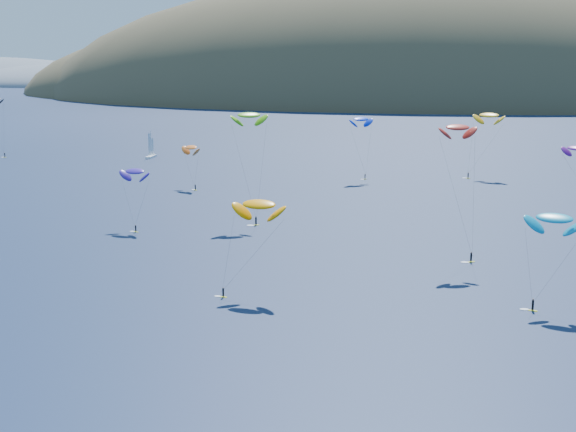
{
  "coord_description": "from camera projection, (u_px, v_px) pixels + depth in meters",
  "views": [
    {
      "loc": [
        18.06,
        -71.72,
        42.57
      ],
      "look_at": [
        -5.41,
        80.0,
        9.0
      ],
      "focal_mm": 50.0,
      "sensor_mm": 36.0,
      "label": 1
    }
  ],
  "objects": [
    {
      "name": "island",
      "position": [
        440.0,
        111.0,
        620.35
      ],
      "size": [
        730.0,
        300.0,
        210.0
      ],
      "color": "#3D3526",
      "rests_on": "ground"
    },
    {
      "name": "sailboat",
      "position": [
        151.0,
        155.0,
        298.66
      ],
      "size": [
        8.27,
        7.19,
        10.42
      ],
      "rotation": [
        0.0,
        0.0,
        -0.03
      ],
      "color": "white",
      "rests_on": "ground"
    },
    {
      "name": "kitesurfer_1",
      "position": [
        191.0,
        147.0,
        237.01
      ],
      "size": [
        8.28,
        10.08,
        14.0
      ],
      "rotation": [
        0.0,
        0.0,
        -0.69
      ],
      "color": "yellow",
      "rests_on": "ground"
    },
    {
      "name": "kitesurfer_2",
      "position": [
        259.0,
        204.0,
        138.04
      ],
      "size": [
        10.84,
        9.53,
        17.66
      ],
      "rotation": [
        0.0,
        0.0,
        -0.21
      ],
      "color": "yellow",
      "rests_on": "ground"
    },
    {
      "name": "kitesurfer_3",
      "position": [
        249.0,
        115.0,
        192.25
      ],
      "size": [
        9.62,
        12.44,
        27.65
      ],
      "rotation": [
        0.0,
        0.0,
        0.44
      ],
      "color": "yellow",
      "rests_on": "ground"
    },
    {
      "name": "kitesurfer_4",
      "position": [
        361.0,
        119.0,
        251.02
      ],
      "size": [
        8.86,
        8.22,
        20.98
      ],
      "rotation": [
        0.0,
        0.0,
        0.68
      ],
      "color": "yellow",
      "rests_on": "ground"
    },
    {
      "name": "kitesurfer_5",
      "position": [
        554.0,
        218.0,
        129.8
      ],
      "size": [
        9.96,
        8.25,
        17.04
      ],
      "rotation": [
        0.0,
        0.0,
        -0.34
      ],
      "color": "yellow",
      "rests_on": "ground"
    },
    {
      "name": "kitesurfer_6",
      "position": [
        576.0,
        148.0,
        192.34
      ],
      "size": [
        10.89,
        10.68,
        19.41
      ],
      "rotation": [
        0.0,
        0.0,
        -0.63
      ],
      "color": "yellow",
      "rests_on": "ground"
    },
    {
      "name": "kitesurfer_9",
      "position": [
        458.0,
        128.0,
        157.38
      ],
      "size": [
        8.42,
        8.41,
        28.11
      ],
      "rotation": [
        0.0,
        0.0,
        0.37
      ],
      "color": "yellow",
      "rests_on": "ground"
    },
    {
      "name": "kitesurfer_10",
      "position": [
        135.0,
        171.0,
        185.83
      ],
      "size": [
        8.59,
        9.29,
        15.22
      ],
      "rotation": [
        0.0,
        0.0,
        -0.3
      ],
      "color": "yellow",
      "rests_on": "ground"
    },
    {
      "name": "kitesurfer_11",
      "position": [
        489.0,
        115.0,
        256.44
      ],
      "size": [
        12.45,
        12.6,
        22.16
      ],
      "rotation": [
        0.0,
        0.0,
        -0.41
      ],
      "color": "yellow",
      "rests_on": "ground"
    }
  ]
}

